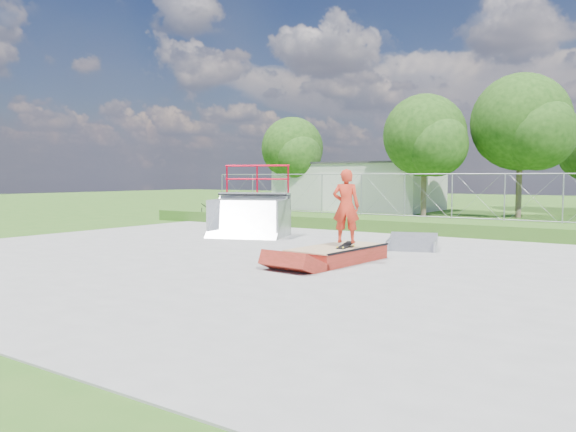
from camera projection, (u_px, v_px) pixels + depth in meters
name	position (u px, v px, depth m)	size (l,w,h in m)	color
ground	(248.00, 259.00, 14.79)	(120.00, 120.00, 0.00)	#305F1B
concrete_pad	(248.00, 258.00, 14.79)	(20.00, 16.00, 0.04)	gray
grass_berm	(394.00, 224.00, 22.61)	(24.00, 3.00, 0.50)	#305F1B
grind_box	(337.00, 255.00, 14.13)	(1.57, 2.85, 0.41)	maroon
quarter_pipe	(248.00, 201.00, 20.05)	(2.60, 2.20, 2.60)	#A3A6AB
flat_bank_ramp	(412.00, 243.00, 16.54)	(1.39, 1.48, 0.43)	#A3A6AB
skateboard	(346.00, 246.00, 13.97)	(0.22, 0.80, 0.02)	black
skater	(346.00, 209.00, 13.90)	(0.67, 0.44, 1.83)	red
concrete_stairs	(221.00, 214.00, 26.71)	(1.50, 1.60, 0.80)	gray
chain_link_fence	(404.00, 195.00, 23.35)	(20.00, 0.06, 1.80)	gray
utility_building_flat	(359.00, 187.00, 37.32)	(10.00, 6.00, 3.00)	beige
tree_left_near	(428.00, 138.00, 30.19)	(4.76, 4.48, 6.65)	brown
tree_center	(526.00, 125.00, 29.23)	(5.44, 5.12, 7.60)	brown
tree_left_far	(294.00, 150.00, 37.49)	(4.42, 4.16, 6.18)	brown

